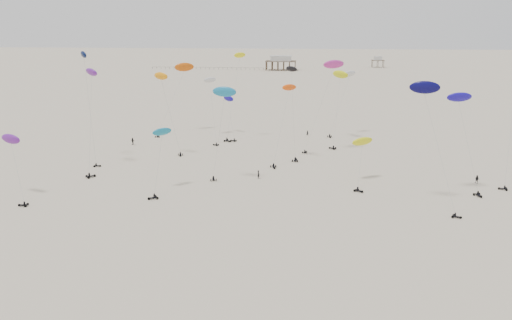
# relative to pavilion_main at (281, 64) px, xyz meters

# --- Properties ---
(ground_plane) EXTENTS (900.00, 900.00, 0.00)m
(ground_plane) POSITION_rel_pavilion_main_xyz_m (10.00, -150.00, -4.22)
(ground_plane) COLOR beige
(pavilion_main) EXTENTS (21.00, 13.00, 9.80)m
(pavilion_main) POSITION_rel_pavilion_main_xyz_m (0.00, 0.00, 0.00)
(pavilion_main) COLOR brown
(pavilion_main) RESTS_ON ground
(pavilion_small) EXTENTS (9.00, 7.00, 8.00)m
(pavilion_small) POSITION_rel_pavilion_main_xyz_m (70.00, 30.00, -0.74)
(pavilion_small) COLOR brown
(pavilion_small) RESTS_ON ground
(pier_fence) EXTENTS (80.20, 0.20, 1.50)m
(pier_fence) POSITION_rel_pavilion_main_xyz_m (-52.00, -0.00, -3.45)
(pier_fence) COLOR black
(pier_fence) RESTS_ON ground
(rig_0) EXTENTS (7.64, 4.85, 20.41)m
(rig_0) POSITION_rel_pavilion_main_xyz_m (-15.32, -233.07, 11.33)
(rig_0) COLOR black
(rig_0) RESTS_ON ground
(rig_1) EXTENTS (4.11, 6.43, 22.20)m
(rig_1) POSITION_rel_pavilion_main_xyz_m (16.05, -235.05, 7.05)
(rig_1) COLOR black
(rig_1) RESTS_ON ground
(rig_2) EXTENTS (7.25, 17.61, 21.11)m
(rig_2) POSITION_rel_pavilion_main_xyz_m (-8.27, -211.16, 8.95)
(rig_2) COLOR black
(rig_2) RESTS_ON ground
(rig_3) EXTENTS (5.53, 13.80, 19.47)m
(rig_3) POSITION_rel_pavilion_main_xyz_m (13.75, -236.04, 6.33)
(rig_3) COLOR black
(rig_3) RESTS_ON ground
(rig_4) EXTENTS (8.40, 10.59, 19.17)m
(rig_4) POSITION_rel_pavilion_main_xyz_m (30.17, -204.31, 9.83)
(rig_4) COLOR black
(rig_4) RESTS_ON ground
(rig_5) EXTENTS (6.85, 15.64, 23.29)m
(rig_5) POSITION_rel_pavilion_main_xyz_m (-28.65, -245.08, 12.08)
(rig_5) COLOR black
(rig_5) RESTS_ON ground
(rig_6) EXTENTS (7.60, 7.32, 19.40)m
(rig_6) POSITION_rel_pavilion_main_xyz_m (48.67, -254.43, 10.75)
(rig_6) COLOR black
(rig_6) RESTS_ON ground
(rig_7) EXTENTS (7.84, 12.27, 26.15)m
(rig_7) POSITION_rel_pavilion_main_xyz_m (-32.32, -238.70, 14.83)
(rig_7) COLOR black
(rig_7) RESTS_ON ground
(rig_8) EXTENTS (5.72, 4.37, 19.52)m
(rig_8) POSITION_rel_pavilion_main_xyz_m (2.07, -251.83, 11.15)
(rig_8) COLOR black
(rig_8) RESTS_ON ground
(rig_10) EXTENTS (6.44, 15.37, 15.66)m
(rig_10) POSITION_rel_pavilion_main_xyz_m (-3.55, -207.69, 4.20)
(rig_10) COLOR black
(rig_10) RESTS_ON ground
(rig_11) EXTENTS (5.64, 10.94, 24.00)m
(rig_11) POSITION_rel_pavilion_main_xyz_m (-0.97, -213.83, 9.56)
(rig_11) COLOR black
(rig_11) RESTS_ON ground
(rig_12) EXTENTS (4.19, 11.05, 12.88)m
(rig_12) POSITION_rel_pavilion_main_xyz_m (-8.91, -260.40, 3.94)
(rig_12) COLOR black
(rig_12) RESTS_ON ground
(rig_13) EXTENTS (8.74, 9.29, 12.95)m
(rig_13) POSITION_rel_pavilion_main_xyz_m (-35.34, -266.24, 4.86)
(rig_13) COLOR black
(rig_13) RESTS_ON ground
(rig_14) EXTENTS (8.62, 11.59, 22.79)m
(rig_14) POSITION_rel_pavilion_main_xyz_m (40.36, -261.20, 14.52)
(rig_14) COLOR black
(rig_14) RESTS_ON ground
(rig_15) EXTENTS (9.43, 14.84, 21.90)m
(rig_15) POSITION_rel_pavilion_main_xyz_m (-18.28, -204.48, 12.95)
(rig_15) COLOR black
(rig_15) RESTS_ON ground
(rig_16) EXTENTS (10.50, 8.98, 23.42)m
(rig_16) POSITION_rel_pavilion_main_xyz_m (24.97, -223.61, 15.66)
(rig_16) COLOR black
(rig_16) RESTS_ON ground
(rig_17) EXTENTS (5.95, 18.30, 21.82)m
(rig_17) POSITION_rel_pavilion_main_xyz_m (27.89, -211.52, 11.45)
(rig_17) COLOR black
(rig_17) RESTS_ON ground
(rig_18) EXTENTS (5.51, 12.39, 11.09)m
(rig_18) POSITION_rel_pavilion_main_xyz_m (30.65, -250.30, 2.64)
(rig_18) COLOR black
(rig_18) RESTS_ON ground
(spectator_0) EXTENTS (0.85, 0.91, 2.07)m
(spectator_0) POSITION_rel_pavilion_main_xyz_m (9.41, -251.28, -4.22)
(spectator_0) COLOR black
(spectator_0) RESTS_ON ground
(spectator_1) EXTENTS (1.12, 1.00, 1.98)m
(spectator_1) POSITION_rel_pavilion_main_xyz_m (54.27, -249.92, -4.22)
(spectator_1) COLOR black
(spectator_1) RESTS_ON ground
(spectator_2) EXTENTS (1.52, 1.20, 2.27)m
(spectator_2) POSITION_rel_pavilion_main_xyz_m (-27.38, -224.68, -4.22)
(spectator_2) COLOR black
(spectator_2) RESTS_ON ground
(spectator_3) EXTENTS (0.72, 0.52, 1.88)m
(spectator_3) POSITION_rel_pavilion_main_xyz_m (19.50, -208.88, -4.22)
(spectator_3) COLOR black
(spectator_3) RESTS_ON ground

